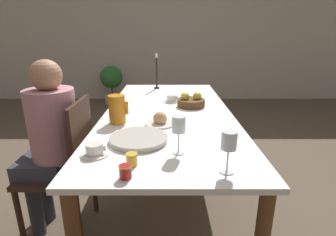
{
  "coord_description": "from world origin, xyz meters",
  "views": [
    {
      "loc": [
        -0.0,
        -1.99,
        1.34
      ],
      "look_at": [
        0.0,
        -0.33,
        0.79
      ],
      "focal_mm": 28.0,
      "sensor_mm": 36.0,
      "label": 1
    }
  ],
  "objects_px": {
    "wine_glass_juice": "(229,143)",
    "bread_plate": "(160,120)",
    "teacup_near_person": "(95,150)",
    "candlestick_tall": "(156,75)",
    "chair_person_side": "(66,165)",
    "jam_jar_amber": "(126,171)",
    "wine_glass_water": "(179,126)",
    "potted_plant": "(111,81)",
    "red_pitcher": "(117,109)",
    "person_seated": "(49,135)",
    "jam_jar_red": "(132,159)",
    "teacup_across": "(172,99)",
    "serving_tray": "(139,139)",
    "fruit_bowl": "(191,102)"
  },
  "relations": [
    {
      "from": "chair_person_side",
      "to": "teacup_near_person",
      "type": "distance_m",
      "value": 0.53
    },
    {
      "from": "serving_tray",
      "to": "potted_plant",
      "type": "xyz_separation_m",
      "value": [
        -0.93,
        3.64,
        -0.31
      ]
    },
    {
      "from": "bread_plate",
      "to": "jam_jar_red",
      "type": "bearing_deg",
      "value": -101.51
    },
    {
      "from": "teacup_across",
      "to": "bread_plate",
      "type": "xyz_separation_m",
      "value": [
        -0.09,
        -0.61,
        0.0
      ]
    },
    {
      "from": "teacup_near_person",
      "to": "teacup_across",
      "type": "bearing_deg",
      "value": 69.06
    },
    {
      "from": "chair_person_side",
      "to": "bread_plate",
      "type": "xyz_separation_m",
      "value": [
        0.62,
        0.12,
        0.27
      ]
    },
    {
      "from": "chair_person_side",
      "to": "potted_plant",
      "type": "relative_size",
      "value": 1.29
    },
    {
      "from": "fruit_bowl",
      "to": "wine_glass_water",
      "type": "bearing_deg",
      "value": -98.91
    },
    {
      "from": "person_seated",
      "to": "teacup_near_person",
      "type": "height_order",
      "value": "person_seated"
    },
    {
      "from": "teacup_near_person",
      "to": "serving_tray",
      "type": "distance_m",
      "value": 0.27
    },
    {
      "from": "jam_jar_red",
      "to": "teacup_near_person",
      "type": "bearing_deg",
      "value": 151.75
    },
    {
      "from": "red_pitcher",
      "to": "fruit_bowl",
      "type": "relative_size",
      "value": 0.84
    },
    {
      "from": "potted_plant",
      "to": "red_pitcher",
      "type": "bearing_deg",
      "value": -77.31
    },
    {
      "from": "serving_tray",
      "to": "bread_plate",
      "type": "height_order",
      "value": "bread_plate"
    },
    {
      "from": "person_seated",
      "to": "red_pitcher",
      "type": "relative_size",
      "value": 6.11
    },
    {
      "from": "bread_plate",
      "to": "jam_jar_red",
      "type": "height_order",
      "value": "bread_plate"
    },
    {
      "from": "wine_glass_water",
      "to": "jam_jar_amber",
      "type": "xyz_separation_m",
      "value": [
        -0.24,
        -0.25,
        -0.12
      ]
    },
    {
      "from": "teacup_near_person",
      "to": "candlestick_tall",
      "type": "height_order",
      "value": "candlestick_tall"
    },
    {
      "from": "teacup_across",
      "to": "teacup_near_person",
      "type": "bearing_deg",
      "value": -110.94
    },
    {
      "from": "chair_person_side",
      "to": "red_pitcher",
      "type": "relative_size",
      "value": 4.81
    },
    {
      "from": "bread_plate",
      "to": "teacup_across",
      "type": "bearing_deg",
      "value": 81.76
    },
    {
      "from": "teacup_across",
      "to": "candlestick_tall",
      "type": "bearing_deg",
      "value": 105.06
    },
    {
      "from": "chair_person_side",
      "to": "fruit_bowl",
      "type": "xyz_separation_m",
      "value": [
        0.87,
        0.58,
        0.29
      ]
    },
    {
      "from": "wine_glass_juice",
      "to": "bread_plate",
      "type": "bearing_deg",
      "value": 116.65
    },
    {
      "from": "person_seated",
      "to": "red_pitcher",
      "type": "xyz_separation_m",
      "value": [
        0.42,
        0.14,
        0.13
      ]
    },
    {
      "from": "wine_glass_water",
      "to": "potted_plant",
      "type": "distance_m",
      "value": 3.99
    },
    {
      "from": "chair_person_side",
      "to": "bread_plate",
      "type": "height_order",
      "value": "chair_person_side"
    },
    {
      "from": "teacup_near_person",
      "to": "candlestick_tall",
      "type": "bearing_deg",
      "value": 81.41
    },
    {
      "from": "candlestick_tall",
      "to": "wine_glass_water",
      "type": "bearing_deg",
      "value": -83.74
    },
    {
      "from": "teacup_near_person",
      "to": "jam_jar_red",
      "type": "height_order",
      "value": "teacup_near_person"
    },
    {
      "from": "bread_plate",
      "to": "jam_jar_amber",
      "type": "xyz_separation_m",
      "value": [
        -0.13,
        -0.68,
        0.0
      ]
    },
    {
      "from": "wine_glass_water",
      "to": "candlestick_tall",
      "type": "height_order",
      "value": "candlestick_tall"
    },
    {
      "from": "red_pitcher",
      "to": "wine_glass_water",
      "type": "height_order",
      "value": "wine_glass_water"
    },
    {
      "from": "teacup_near_person",
      "to": "fruit_bowl",
      "type": "bearing_deg",
      "value": 58.17
    },
    {
      "from": "serving_tray",
      "to": "bread_plate",
      "type": "distance_m",
      "value": 0.31
    },
    {
      "from": "bread_plate",
      "to": "potted_plant",
      "type": "bearing_deg",
      "value": 107.23
    },
    {
      "from": "jam_jar_amber",
      "to": "candlestick_tall",
      "type": "bearing_deg",
      "value": 88.23
    },
    {
      "from": "teacup_near_person",
      "to": "potted_plant",
      "type": "xyz_separation_m",
      "value": [
        -0.72,
        3.81,
        -0.32
      ]
    },
    {
      "from": "serving_tray",
      "to": "jam_jar_amber",
      "type": "xyz_separation_m",
      "value": [
        -0.01,
        -0.4,
        0.02
      ]
    },
    {
      "from": "bread_plate",
      "to": "wine_glass_juice",
      "type": "bearing_deg",
      "value": -63.35
    },
    {
      "from": "jam_jar_amber",
      "to": "potted_plant",
      "type": "bearing_deg",
      "value": 102.72
    },
    {
      "from": "chair_person_side",
      "to": "jam_jar_amber",
      "type": "height_order",
      "value": "chair_person_side"
    },
    {
      "from": "red_pitcher",
      "to": "teacup_near_person",
      "type": "distance_m",
      "value": 0.5
    },
    {
      "from": "jam_jar_red",
      "to": "wine_glass_juice",
      "type": "bearing_deg",
      "value": -8.4
    },
    {
      "from": "fruit_bowl",
      "to": "candlestick_tall",
      "type": "xyz_separation_m",
      "value": [
        -0.32,
        0.74,
        0.11
      ]
    },
    {
      "from": "person_seated",
      "to": "jam_jar_amber",
      "type": "height_order",
      "value": "person_seated"
    },
    {
      "from": "red_pitcher",
      "to": "bread_plate",
      "type": "distance_m",
      "value": 0.3
    },
    {
      "from": "red_pitcher",
      "to": "jam_jar_amber",
      "type": "xyz_separation_m",
      "value": [
        0.16,
        -0.72,
        -0.07
      ]
    },
    {
      "from": "wine_glass_water",
      "to": "teacup_across",
      "type": "bearing_deg",
      "value": 91.14
    },
    {
      "from": "wine_glass_water",
      "to": "serving_tray",
      "type": "xyz_separation_m",
      "value": [
        -0.22,
        0.15,
        -0.13
      ]
    }
  ]
}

